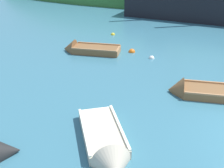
# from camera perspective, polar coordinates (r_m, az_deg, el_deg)

# --- Properties ---
(sailing_ship) EXTENTS (16.97, 4.36, 12.46)m
(sailing_ship) POSITION_cam_1_polar(r_m,az_deg,el_deg) (24.88, 19.77, 15.15)
(sailing_ship) COLOR black
(sailing_ship) RESTS_ON ground
(rowboat_center) EXTENTS (3.56, 1.76, 1.19)m
(rowboat_center) POSITION_cam_1_polar(r_m,az_deg,el_deg) (15.53, -5.61, 7.51)
(rowboat_center) COLOR brown
(rowboat_center) RESTS_ON ground
(rowboat_outer_left) EXTENTS (2.73, 3.23, 1.15)m
(rowboat_outer_left) POSITION_cam_1_polar(r_m,az_deg,el_deg) (7.90, -1.38, -13.51)
(rowboat_outer_left) COLOR beige
(rowboat_outer_left) RESTS_ON ground
(rowboat_portside) EXTENTS (3.07, 1.69, 1.17)m
(rowboat_portside) POSITION_cam_1_polar(r_m,az_deg,el_deg) (11.24, 18.56, -1.76)
(rowboat_portside) COLOR brown
(rowboat_portside) RESTS_ON ground
(buoy_orange) EXTENTS (0.41, 0.41, 0.41)m
(buoy_orange) POSITION_cam_1_polar(r_m,az_deg,el_deg) (15.55, 4.43, 7.10)
(buoy_orange) COLOR orange
(buoy_orange) RESTS_ON ground
(buoy_white) EXTENTS (0.31, 0.31, 0.31)m
(buoy_white) POSITION_cam_1_polar(r_m,az_deg,el_deg) (14.70, 8.81, 5.67)
(buoy_white) COLOR white
(buoy_white) RESTS_ON ground
(buoy_yellow) EXTENTS (0.31, 0.31, 0.31)m
(buoy_yellow) POSITION_cam_1_polar(r_m,az_deg,el_deg) (19.08, 0.20, 10.90)
(buoy_yellow) COLOR yellow
(buoy_yellow) RESTS_ON ground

